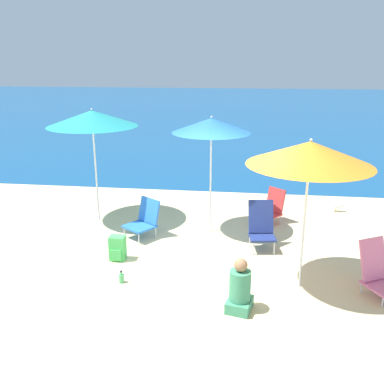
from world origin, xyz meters
TOP-DOWN VIEW (x-y plane):
  - ground_plane at (0.00, 0.00)m, footprint 60.00×60.00m
  - sea_water at (0.00, 24.61)m, footprint 60.00×40.00m
  - beach_umbrella_blue at (0.06, 1.92)m, footprint 1.50×1.50m
  - beach_umbrella_orange at (1.62, -0.09)m, footprint 1.79×1.79m
  - beach_umbrella_teal at (-2.38, 2.22)m, footprint 1.84×1.84m
  - beach_chair_blue at (-1.19, 1.50)m, footprint 0.75×0.77m
  - beach_chair_red at (1.32, 2.58)m, footprint 0.66×0.67m
  - beach_chair_navy at (1.06, 1.25)m, footprint 0.53×0.59m
  - beach_chair_pink at (2.72, -0.15)m, footprint 0.67×0.73m
  - person_seated_near at (0.72, -0.85)m, footprint 0.41×0.45m
  - backpack_green at (-1.42, 0.44)m, footprint 0.27×0.23m
  - water_bottle at (-1.13, -0.33)m, footprint 0.08×0.08m
  - seagull at (2.84, 3.45)m, footprint 0.27×0.11m

SIDE VIEW (x-z plane):
  - ground_plane at x=0.00m, z-range 0.00..0.00m
  - sea_water at x=0.00m, z-range 0.00..0.01m
  - water_bottle at x=-1.13m, z-range -0.02..0.18m
  - seagull at x=2.84m, z-range 0.03..0.25m
  - backpack_green at x=-1.42m, z-range 0.00..0.43m
  - person_seated_near at x=0.72m, z-range -0.07..0.71m
  - beach_chair_red at x=1.32m, z-range -0.02..0.71m
  - beach_chair_pink at x=2.72m, z-range -0.05..0.77m
  - beach_chair_blue at x=-1.19m, z-range -0.01..0.74m
  - beach_chair_navy at x=1.06m, z-range 0.00..0.89m
  - beach_umbrella_orange at x=1.62m, z-range 0.94..3.24m
  - beach_umbrella_blue at x=0.06m, z-range 0.98..3.31m
  - beach_umbrella_teal at x=-2.38m, z-range 1.00..3.40m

